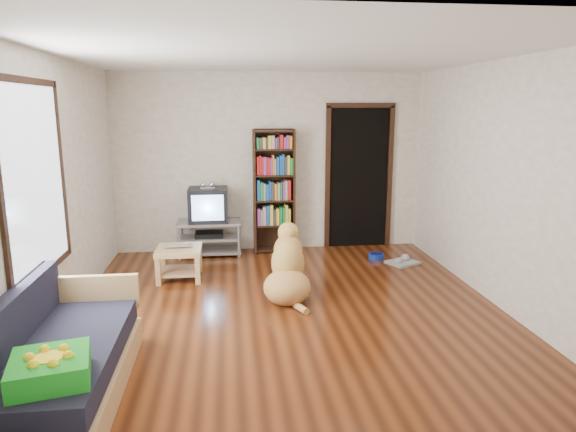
{
  "coord_description": "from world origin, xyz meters",
  "views": [
    {
      "loc": [
        -0.61,
        -5.03,
        2.11
      ],
      "look_at": [
        0.05,
        0.6,
        0.9
      ],
      "focal_mm": 32.0,
      "sensor_mm": 36.0,
      "label": 1
    }
  ],
  "objects": [
    {
      "name": "wall_back",
      "position": [
        0.0,
        2.5,
        1.3
      ],
      "size": [
        4.5,
        0.0,
        4.5
      ],
      "primitive_type": "plane",
      "rotation": [
        1.57,
        0.0,
        0.0
      ],
      "color": "silver",
      "rests_on": "ground"
    },
    {
      "name": "crt_tv",
      "position": [
        -0.9,
        2.27,
        0.74
      ],
      "size": [
        0.55,
        0.52,
        0.58
      ],
      "color": "black",
      "rests_on": "tv_stand"
    },
    {
      "name": "sofa",
      "position": [
        -1.87,
        -1.38,
        0.26
      ],
      "size": [
        0.8,
        1.8,
        0.8
      ],
      "color": "tan",
      "rests_on": "ground"
    },
    {
      "name": "ground",
      "position": [
        0.0,
        0.0,
        0.0
      ],
      "size": [
        5.0,
        5.0,
        0.0
      ],
      "primitive_type": "plane",
      "color": "#5E2910",
      "rests_on": "ground"
    },
    {
      "name": "wall_front",
      "position": [
        0.0,
        -2.5,
        1.3
      ],
      "size": [
        4.5,
        0.0,
        4.5
      ],
      "primitive_type": "plane",
      "rotation": [
        -1.57,
        0.0,
        0.0
      ],
      "color": "silver",
      "rests_on": "ground"
    },
    {
      "name": "green_cushion",
      "position": [
        -1.75,
        -1.92,
        0.5
      ],
      "size": [
        0.56,
        0.56,
        0.16
      ],
      "primitive_type": "cube",
      "rotation": [
        0.0,
        0.0,
        0.23
      ],
      "color": "green",
      "rests_on": "sofa"
    },
    {
      "name": "ceiling",
      "position": [
        0.0,
        0.0,
        2.6
      ],
      "size": [
        5.0,
        5.0,
        0.0
      ],
      "primitive_type": "plane",
      "rotation": [
        3.14,
        0.0,
        0.0
      ],
      "color": "white",
      "rests_on": "ground"
    },
    {
      "name": "grey_rag",
      "position": [
        1.75,
        1.49,
        0.01
      ],
      "size": [
        0.5,
        0.46,
        0.03
      ],
      "primitive_type": "cube",
      "rotation": [
        0.0,
        0.0,
        0.45
      ],
      "color": "#A3A3A3",
      "rests_on": "ground"
    },
    {
      "name": "bookshelf",
      "position": [
        0.05,
        2.34,
        1.0
      ],
      "size": [
        0.6,
        0.3,
        1.8
      ],
      "color": "black",
      "rests_on": "ground"
    },
    {
      "name": "doorway",
      "position": [
        1.35,
        2.48,
        1.12
      ],
      "size": [
        1.03,
        0.05,
        2.19
      ],
      "color": "black",
      "rests_on": "wall_back"
    },
    {
      "name": "coffee_table",
      "position": [
        -1.24,
        1.21,
        0.28
      ],
      "size": [
        0.55,
        0.55,
        0.4
      ],
      "color": "tan",
      "rests_on": "ground"
    },
    {
      "name": "wall_right",
      "position": [
        2.25,
        0.0,
        1.3
      ],
      "size": [
        0.0,
        5.0,
        5.0
      ],
      "primitive_type": "plane",
      "rotation": [
        1.57,
        0.0,
        -1.57
      ],
      "color": "silver",
      "rests_on": "ground"
    },
    {
      "name": "dog_bowl",
      "position": [
        1.45,
        1.74,
        0.04
      ],
      "size": [
        0.22,
        0.22,
        0.08
      ],
      "primitive_type": "cylinder",
      "color": "navy",
      "rests_on": "ground"
    },
    {
      "name": "window",
      "position": [
        -2.23,
        -0.5,
        1.5
      ],
      "size": [
        0.03,
        1.46,
        1.7
      ],
      "color": "white",
      "rests_on": "wall_left"
    },
    {
      "name": "tv_stand",
      "position": [
        -0.9,
        2.25,
        0.27
      ],
      "size": [
        0.9,
        0.45,
        0.5
      ],
      "color": "#99999E",
      "rests_on": "ground"
    },
    {
      "name": "dog",
      "position": [
        0.03,
        0.44,
        0.31
      ],
      "size": [
        0.61,
        1.04,
        0.84
      ],
      "color": "#BA8A47",
      "rests_on": "ground"
    },
    {
      "name": "laptop",
      "position": [
        -1.24,
        1.18,
        0.41
      ],
      "size": [
        0.36,
        0.25,
        0.03
      ],
      "primitive_type": "imported",
      "rotation": [
        0.0,
        0.0,
        0.12
      ],
      "color": "silver",
      "rests_on": "coffee_table"
    },
    {
      "name": "wall_left",
      "position": [
        -2.25,
        0.0,
        1.3
      ],
      "size": [
        0.0,
        5.0,
        5.0
      ],
      "primitive_type": "plane",
      "rotation": [
        1.57,
        0.0,
        1.57
      ],
      "color": "silver",
      "rests_on": "ground"
    }
  ]
}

